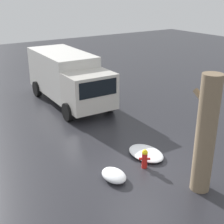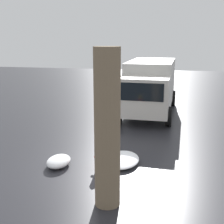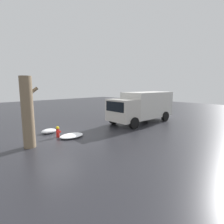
{
  "view_description": "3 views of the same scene",
  "coord_description": "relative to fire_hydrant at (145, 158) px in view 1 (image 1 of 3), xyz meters",
  "views": [
    {
      "loc": [
        -7.46,
        6.36,
        6.02
      ],
      "look_at": [
        3.21,
        -0.73,
        0.94
      ],
      "focal_mm": 50.0,
      "sensor_mm": 36.0,
      "label": 1
    },
    {
      "loc": [
        -8.76,
        -2.16,
        4.02
      ],
      "look_at": [
        3.12,
        0.22,
        1.08
      ],
      "focal_mm": 50.0,
      "sensor_mm": 36.0,
      "label": 2
    },
    {
      "loc": [
        -5.06,
        -10.34,
        3.3
      ],
      "look_at": [
        3.77,
        -1.15,
        1.39
      ],
      "focal_mm": 28.0,
      "sensor_mm": 36.0,
      "label": 3
    }
  ],
  "objects": [
    {
      "name": "snow_pile_by_hydrant",
      "position": [
        -0.01,
        1.34,
        -0.22
      ],
      "size": [
        1.03,
        0.72,
        0.31
      ],
      "color": "white",
      "rests_on": "ground_plane"
    },
    {
      "name": "fire_hydrant",
      "position": [
        0.0,
        0.0,
        0.0
      ],
      "size": [
        0.35,
        0.38,
        0.74
      ],
      "rotation": [
        0.0,
        0.0,
        5.68
      ],
      "color": "red",
      "rests_on": "ground_plane"
    },
    {
      "name": "tree_trunk",
      "position": [
        -1.97,
        -0.68,
        1.54
      ],
      "size": [
        0.94,
        0.62,
        3.81
      ],
      "color": "#7F6B51",
      "rests_on": "ground_plane"
    },
    {
      "name": "ground_plane",
      "position": [
        -0.0,
        0.0,
        -0.38
      ],
      "size": [
        60.0,
        60.0,
        0.0
      ],
      "primitive_type": "plane",
      "color": "#28282D"
    },
    {
      "name": "snow_pile_curbside",
      "position": [
        0.64,
        -0.6,
        -0.27
      ],
      "size": [
        1.59,
        1.11,
        0.21
      ],
      "color": "white",
      "rests_on": "ground_plane"
    },
    {
      "name": "delivery_truck",
      "position": [
        7.87,
        -0.88,
        1.13
      ],
      "size": [
        6.71,
        2.8,
        2.73
      ],
      "rotation": [
        0.0,
        0.0,
        1.54
      ],
      "color": "beige",
      "rests_on": "ground_plane"
    }
  ]
}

